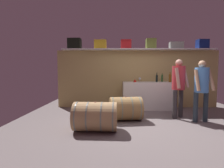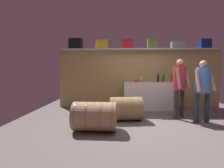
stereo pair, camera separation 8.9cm
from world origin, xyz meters
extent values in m
cube|color=#655B5B|center=(0.00, 0.55, -0.01)|extent=(6.70, 7.59, 0.02)
cube|color=tan|center=(0.00, 2.20, 0.98)|extent=(5.50, 0.10, 1.96)
cube|color=silver|center=(0.00, 2.05, 1.97)|extent=(5.06, 0.40, 0.03)
cube|color=black|center=(-2.13, 2.05, 2.17)|extent=(0.44, 0.30, 0.35)
cube|color=yellow|center=(-1.26, 2.05, 2.14)|extent=(0.40, 0.25, 0.30)
cube|color=red|center=(-0.40, 2.05, 2.14)|extent=(0.35, 0.19, 0.31)
cube|color=olive|center=(0.42, 2.05, 2.16)|extent=(0.33, 0.30, 0.34)
cube|color=gray|center=(1.27, 2.05, 2.11)|extent=(0.45, 0.25, 0.23)
cube|color=navy|center=(2.13, 2.05, 2.14)|extent=(0.36, 0.27, 0.31)
cube|color=white|center=(0.29, 1.86, 0.45)|extent=(1.61, 0.54, 0.90)
cylinder|color=brown|center=(0.98, 1.74, 1.01)|extent=(0.08, 0.08, 0.22)
sphere|color=brown|center=(0.98, 1.74, 1.13)|extent=(0.07, 0.07, 0.07)
cylinder|color=brown|center=(0.98, 1.74, 1.18)|extent=(0.03, 0.03, 0.08)
cylinder|color=#2E582D|center=(0.80, 1.96, 1.00)|extent=(0.06, 0.06, 0.19)
sphere|color=#2E582D|center=(0.80, 1.96, 1.10)|extent=(0.06, 0.06, 0.06)
cylinder|color=#2E582D|center=(0.80, 1.96, 1.14)|extent=(0.02, 0.02, 0.07)
cylinder|color=black|center=(0.58, 1.81, 1.00)|extent=(0.07, 0.07, 0.20)
sphere|color=black|center=(0.58, 1.81, 1.12)|extent=(0.06, 0.06, 0.06)
cylinder|color=black|center=(0.58, 1.81, 1.17)|extent=(0.02, 0.02, 0.08)
cylinder|color=white|center=(0.07, 2.05, 0.90)|extent=(0.06, 0.06, 0.00)
cylinder|color=white|center=(0.07, 2.05, 0.94)|extent=(0.01, 0.01, 0.07)
sphere|color=white|center=(0.07, 2.05, 1.00)|extent=(0.09, 0.09, 0.09)
sphere|color=maroon|center=(0.07, 2.05, 0.99)|extent=(0.05, 0.05, 0.05)
cone|color=red|center=(-0.13, 1.78, 0.95)|extent=(0.11, 0.11, 0.10)
cylinder|color=olive|center=(-0.51, 0.58, 0.30)|extent=(0.86, 0.68, 0.59)
cylinder|color=slate|center=(-0.84, 0.54, 0.30)|extent=(0.10, 0.60, 0.60)
cylinder|color=slate|center=(-0.64, 0.56, 0.30)|extent=(0.10, 0.60, 0.60)
cylinder|color=slate|center=(-0.39, 0.59, 0.30)|extent=(0.10, 0.60, 0.60)
cylinder|color=slate|center=(-0.18, 0.62, 0.30)|extent=(0.10, 0.60, 0.60)
cylinder|color=brown|center=(-0.51, 0.58, 0.60)|extent=(0.04, 0.04, 0.01)
cylinder|color=#A47F54|center=(-1.20, -0.21, 0.31)|extent=(0.92, 0.63, 0.60)
cylinder|color=slate|center=(-1.57, -0.20, 0.31)|extent=(0.05, 0.61, 0.61)
cylinder|color=slate|center=(-1.34, -0.20, 0.31)|extent=(0.05, 0.61, 0.61)
cylinder|color=slate|center=(-1.06, -0.22, 0.31)|extent=(0.05, 0.61, 0.61)
cylinder|color=slate|center=(-0.82, -0.22, 0.31)|extent=(0.05, 0.61, 0.61)
cylinder|color=#984F41|center=(-1.20, -0.21, 0.61)|extent=(0.04, 0.04, 0.01)
cylinder|color=#29343F|center=(1.19, 0.43, 0.37)|extent=(0.11, 0.11, 0.73)
cylinder|color=#29343F|center=(1.46, 0.47, 0.37)|extent=(0.11, 0.11, 0.73)
cylinder|color=#4E8EDA|center=(1.32, 0.45, 1.04)|extent=(0.32, 0.32, 0.61)
sphere|color=tan|center=(1.32, 0.45, 1.42)|extent=(0.18, 0.18, 0.18)
cylinder|color=tan|center=(1.16, 0.33, 1.03)|extent=(0.11, 0.22, 0.51)
cylinder|color=tan|center=(1.52, 0.39, 1.03)|extent=(0.12, 0.27, 0.50)
cylinder|color=#353033|center=(0.80, 0.75, 0.38)|extent=(0.12, 0.12, 0.76)
cylinder|color=#353033|center=(1.02, 0.92, 0.38)|extent=(0.12, 0.12, 0.76)
cylinder|color=#B72D35|center=(0.91, 0.84, 1.07)|extent=(0.33, 0.33, 0.63)
sphere|color=tan|center=(0.91, 0.84, 1.47)|extent=(0.18, 0.18, 0.18)
cylinder|color=tan|center=(0.82, 0.65, 1.07)|extent=(0.17, 0.18, 0.53)
cylinder|color=tan|center=(1.12, 0.87, 1.07)|extent=(0.18, 0.21, 0.53)
camera|label=1|loc=(-0.81, -3.65, 1.24)|focal=27.01mm
camera|label=2|loc=(-0.72, -3.65, 1.24)|focal=27.01mm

